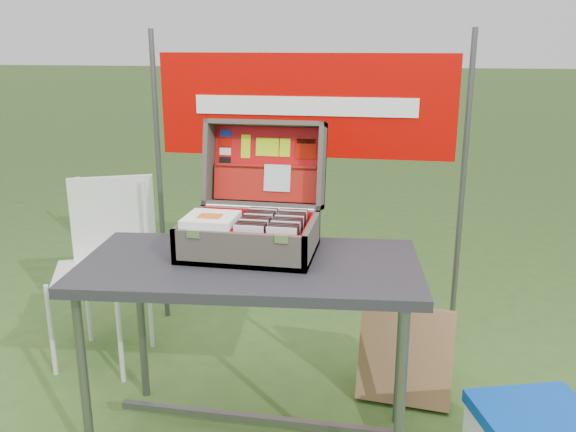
% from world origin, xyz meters
% --- Properties ---
extents(table, '(1.36, 0.78, 0.81)m').
position_xyz_m(table, '(-0.03, -0.02, 0.41)').
color(table, '#26262A').
rests_on(table, ground).
extents(table_top, '(1.36, 0.78, 0.04)m').
position_xyz_m(table_top, '(-0.03, -0.02, 0.79)').
color(table_top, '#26262A').
rests_on(table_top, ground).
extents(table_leg_fl, '(0.04, 0.04, 0.77)m').
position_xyz_m(table_leg_fl, '(-0.62, -0.28, 0.39)').
color(table_leg_fl, '#59595B').
rests_on(table_leg_fl, ground).
extents(table_leg_fr, '(0.04, 0.04, 0.77)m').
position_xyz_m(table_leg_fr, '(0.56, -0.28, 0.39)').
color(table_leg_fr, '#59595B').
rests_on(table_leg_fr, ground).
extents(table_leg_bl, '(0.04, 0.04, 0.77)m').
position_xyz_m(table_leg_bl, '(-0.62, 0.25, 0.39)').
color(table_leg_bl, '#59595B').
rests_on(table_leg_bl, ground).
extents(table_leg_br, '(0.04, 0.04, 0.77)m').
position_xyz_m(table_leg_br, '(0.56, 0.25, 0.39)').
color(table_leg_br, '#59595B').
rests_on(table_leg_br, ground).
extents(table_brace, '(1.15, 0.03, 0.03)m').
position_xyz_m(table_brace, '(-0.03, -0.02, 0.12)').
color(table_brace, '#59595B').
rests_on(table_brace, ground).
extents(suitcase, '(0.52, 0.53, 0.49)m').
position_xyz_m(suitcase, '(-0.06, 0.14, 1.06)').
color(suitcase, '#5A5346').
rests_on(suitcase, table).
extents(suitcase_base_bottom, '(0.52, 0.37, 0.02)m').
position_xyz_m(suitcase_base_bottom, '(-0.06, 0.08, 0.82)').
color(suitcase_base_bottom, '#5A5346').
rests_on(suitcase_base_bottom, table_top).
extents(suitcase_base_wall_front, '(0.52, 0.02, 0.14)m').
position_xyz_m(suitcase_base_wall_front, '(-0.06, -0.10, 0.88)').
color(suitcase_base_wall_front, '#5A5346').
rests_on(suitcase_base_wall_front, table_top).
extents(suitcase_base_wall_back, '(0.52, 0.02, 0.14)m').
position_xyz_m(suitcase_base_wall_back, '(-0.06, 0.25, 0.88)').
color(suitcase_base_wall_back, '#5A5346').
rests_on(suitcase_base_wall_back, table_top).
extents(suitcase_base_wall_left, '(0.02, 0.37, 0.14)m').
position_xyz_m(suitcase_base_wall_left, '(-0.31, 0.08, 0.88)').
color(suitcase_base_wall_left, '#5A5346').
rests_on(suitcase_base_wall_left, table_top).
extents(suitcase_base_wall_right, '(0.02, 0.37, 0.14)m').
position_xyz_m(suitcase_base_wall_right, '(0.19, 0.08, 0.88)').
color(suitcase_base_wall_right, '#5A5346').
rests_on(suitcase_base_wall_right, table_top).
extents(suitcase_liner_floor, '(0.48, 0.33, 0.01)m').
position_xyz_m(suitcase_liner_floor, '(-0.06, 0.08, 0.84)').
color(suitcase_liner_floor, '#ED0211').
rests_on(suitcase_liner_floor, suitcase_base_bottom).
extents(suitcase_latch_left, '(0.05, 0.01, 0.03)m').
position_xyz_m(suitcase_latch_left, '(-0.22, -0.11, 0.94)').
color(suitcase_latch_left, silver).
rests_on(suitcase_latch_left, suitcase_base_wall_front).
extents(suitcase_latch_right, '(0.05, 0.01, 0.03)m').
position_xyz_m(suitcase_latch_right, '(0.11, -0.11, 0.94)').
color(suitcase_latch_right, silver).
rests_on(suitcase_latch_right, suitcase_base_wall_front).
extents(suitcase_hinge, '(0.47, 0.02, 0.02)m').
position_xyz_m(suitcase_hinge, '(-0.06, 0.26, 0.95)').
color(suitcase_hinge, silver).
rests_on(suitcase_hinge, suitcase_base_wall_back).
extents(suitcase_lid_back, '(0.52, 0.09, 0.37)m').
position_xyz_m(suitcase_lid_back, '(-0.06, 0.43, 1.11)').
color(suitcase_lid_back, '#5A5346').
rests_on(suitcase_lid_back, suitcase_base_wall_back).
extents(suitcase_lid_rim_far, '(0.52, 0.14, 0.05)m').
position_xyz_m(suitcase_lid_rim_far, '(-0.06, 0.40, 1.29)').
color(suitcase_lid_rim_far, '#5A5346').
rests_on(suitcase_lid_rim_far, suitcase_lid_back).
extents(suitcase_lid_rim_near, '(0.52, 0.14, 0.05)m').
position_xyz_m(suitcase_lid_rim_near, '(-0.06, 0.33, 0.95)').
color(suitcase_lid_rim_near, '#5A5346').
rests_on(suitcase_lid_rim_near, suitcase_lid_back).
extents(suitcase_lid_rim_left, '(0.02, 0.21, 0.39)m').
position_xyz_m(suitcase_lid_rim_left, '(-0.31, 0.37, 1.12)').
color(suitcase_lid_rim_left, '#5A5346').
rests_on(suitcase_lid_rim_left, suitcase_lid_back).
extents(suitcase_lid_rim_right, '(0.02, 0.21, 0.39)m').
position_xyz_m(suitcase_lid_rim_right, '(0.19, 0.37, 1.12)').
color(suitcase_lid_rim_right, '#5A5346').
rests_on(suitcase_lid_rim_right, suitcase_lid_back).
extents(suitcase_lid_liner, '(0.47, 0.07, 0.32)m').
position_xyz_m(suitcase_lid_liner, '(-0.06, 0.41, 1.11)').
color(suitcase_lid_liner, '#ED0211').
rests_on(suitcase_lid_liner, suitcase_lid_back).
extents(suitcase_liner_wall_front, '(0.48, 0.01, 0.12)m').
position_xyz_m(suitcase_liner_wall_front, '(-0.06, -0.09, 0.89)').
color(suitcase_liner_wall_front, '#ED0211').
rests_on(suitcase_liner_wall_front, suitcase_base_bottom).
extents(suitcase_liner_wall_back, '(0.48, 0.01, 0.12)m').
position_xyz_m(suitcase_liner_wall_back, '(-0.06, 0.24, 0.89)').
color(suitcase_liner_wall_back, '#ED0211').
rests_on(suitcase_liner_wall_back, suitcase_base_bottom).
extents(suitcase_liner_wall_left, '(0.01, 0.33, 0.12)m').
position_xyz_m(suitcase_liner_wall_left, '(-0.29, 0.08, 0.89)').
color(suitcase_liner_wall_left, '#ED0211').
rests_on(suitcase_liner_wall_left, suitcase_base_bottom).
extents(suitcase_liner_wall_right, '(0.01, 0.33, 0.12)m').
position_xyz_m(suitcase_liner_wall_right, '(0.18, 0.08, 0.89)').
color(suitcase_liner_wall_right, '#ED0211').
rests_on(suitcase_liner_wall_right, suitcase_base_bottom).
extents(suitcase_lid_pocket, '(0.46, 0.06, 0.15)m').
position_xyz_m(suitcase_lid_pocket, '(-0.06, 0.38, 1.03)').
color(suitcase_lid_pocket, maroon).
rests_on(suitcase_lid_pocket, suitcase_lid_liner).
extents(suitcase_pocket_edge, '(0.45, 0.02, 0.02)m').
position_xyz_m(suitcase_pocket_edge, '(-0.06, 0.39, 1.10)').
color(suitcase_pocket_edge, maroon).
rests_on(suitcase_pocket_edge, suitcase_lid_pocket).
extents(suitcase_pocket_cd, '(0.12, 0.03, 0.12)m').
position_xyz_m(suitcase_pocket_cd, '(-0.00, 0.36, 1.06)').
color(suitcase_pocket_cd, silver).
rests_on(suitcase_pocket_cd, suitcase_lid_pocket).
extents(lid_sticker_cc_a, '(0.05, 0.01, 0.03)m').
position_xyz_m(lid_sticker_cc_a, '(-0.25, 0.43, 1.24)').
color(lid_sticker_cc_a, '#1933B2').
rests_on(lid_sticker_cc_a, suitcase_lid_liner).
extents(lid_sticker_cc_b, '(0.05, 0.01, 0.03)m').
position_xyz_m(lid_sticker_cc_b, '(-0.25, 0.42, 1.20)').
color(lid_sticker_cc_b, '#AB0F00').
rests_on(lid_sticker_cc_b, suitcase_lid_liner).
extents(lid_sticker_cc_c, '(0.05, 0.01, 0.03)m').
position_xyz_m(lid_sticker_cc_c, '(-0.25, 0.42, 1.16)').
color(lid_sticker_cc_c, white).
rests_on(lid_sticker_cc_c, suitcase_lid_liner).
extents(lid_sticker_cc_d, '(0.05, 0.01, 0.03)m').
position_xyz_m(lid_sticker_cc_d, '(-0.25, 0.41, 1.12)').
color(lid_sticker_cc_d, black).
rests_on(lid_sticker_cc_d, suitcase_lid_liner).
extents(lid_card_neon_tall, '(0.04, 0.02, 0.10)m').
position_xyz_m(lid_card_neon_tall, '(-0.15, 0.42, 1.19)').
color(lid_card_neon_tall, '#B1E50E').
rests_on(lid_card_neon_tall, suitcase_lid_liner).
extents(lid_card_neon_main, '(0.10, 0.02, 0.08)m').
position_xyz_m(lid_card_neon_main, '(-0.06, 0.42, 1.19)').
color(lid_card_neon_main, '#B1E50E').
rests_on(lid_card_neon_main, suitcase_lid_liner).
extents(lid_card_neon_small, '(0.05, 0.02, 0.08)m').
position_xyz_m(lid_card_neon_small, '(0.02, 0.42, 1.19)').
color(lid_card_neon_small, '#B1E50E').
rests_on(lid_card_neon_small, suitcase_lid_liner).
extents(lid_sticker_band, '(0.09, 0.02, 0.09)m').
position_xyz_m(lid_sticker_band, '(0.11, 0.42, 1.19)').
color(lid_sticker_band, '#AB0F00').
rests_on(lid_sticker_band, suitcase_lid_liner).
extents(lid_sticker_band_bar, '(0.08, 0.01, 0.02)m').
position_xyz_m(lid_sticker_band_bar, '(0.11, 0.43, 1.22)').
color(lid_sticker_band_bar, black).
rests_on(lid_sticker_band_bar, suitcase_lid_liner).
extents(cd_left_0, '(0.11, 0.01, 0.13)m').
position_xyz_m(cd_left_0, '(-0.03, -0.06, 0.91)').
color(cd_left_0, silver).
rests_on(cd_left_0, suitcase_liner_floor).
extents(cd_left_1, '(0.11, 0.01, 0.13)m').
position_xyz_m(cd_left_1, '(-0.03, -0.04, 0.91)').
color(cd_left_1, black).
rests_on(cd_left_1, suitcase_liner_floor).
extents(cd_left_2, '(0.11, 0.01, 0.13)m').
position_xyz_m(cd_left_2, '(-0.03, -0.02, 0.91)').
color(cd_left_2, black).
rests_on(cd_left_2, suitcase_liner_floor).
extents(cd_left_3, '(0.11, 0.01, 0.13)m').
position_xyz_m(cd_left_3, '(-0.03, -0.00, 0.91)').
color(cd_left_3, black).
rests_on(cd_left_3, suitcase_liner_floor).
extents(cd_left_4, '(0.11, 0.01, 0.13)m').
position_xyz_m(cd_left_4, '(-0.03, 0.02, 0.91)').
color(cd_left_4, silver).
rests_on(cd_left_4, suitcase_liner_floor).
extents(cd_left_5, '(0.11, 0.01, 0.13)m').
position_xyz_m(cd_left_5, '(-0.03, 0.04, 0.91)').
color(cd_left_5, black).
rests_on(cd_left_5, suitcase_liner_floor).
extents(cd_left_6, '(0.11, 0.01, 0.13)m').
position_xyz_m(cd_left_6, '(-0.03, 0.06, 0.91)').
color(cd_left_6, black).
rests_on(cd_left_6, suitcase_liner_floor).
extents(cd_left_7, '(0.11, 0.01, 0.13)m').
position_xyz_m(cd_left_7, '(-0.03, 0.08, 0.91)').
color(cd_left_7, black).
rests_on(cd_left_7, suitcase_liner_floor).
extents(cd_left_8, '(0.11, 0.01, 0.13)m').
position_xyz_m(cd_left_8, '(-0.03, 0.10, 0.91)').
color(cd_left_8, silver).
rests_on(cd_left_8, suitcase_liner_floor).
extents(cd_left_9, '(0.11, 0.01, 0.13)m').
position_xyz_m(cd_left_9, '(-0.03, 0.12, 0.91)').
color(cd_left_9, black).
rests_on(cd_left_9, suitcase_liner_floor).
extents(cd_left_10, '(0.11, 0.01, 0.13)m').
position_xyz_m(cd_left_10, '(-0.03, 0.14, 0.91)').
color(cd_left_10, black).
rests_on(cd_left_10, suitcase_liner_floor).
extents(cd_left_11, '(0.11, 0.01, 0.13)m').
position_xyz_m(cd_left_11, '(-0.03, 0.16, 0.91)').
color(cd_left_11, black).
rests_on(cd_left_11, suitcase_liner_floor).
extents(cd_left_12, '(0.11, 0.01, 0.13)m').
position_xyz_m(cd_left_12, '(-0.03, 0.18, 0.91)').
color(cd_left_12, silver).
rests_on(cd_left_12, suitcase_liner_floor).
extents(cd_left_13, '(0.11, 0.01, 0.13)m').
position_xyz_m(cd_left_13, '(-0.03, 0.20, 0.91)').
color(cd_left_13, black).
rests_on(cd_left_13, suitcase_liner_floor).
extents(cd_right_0, '(0.11, 0.01, 0.13)m').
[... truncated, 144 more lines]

